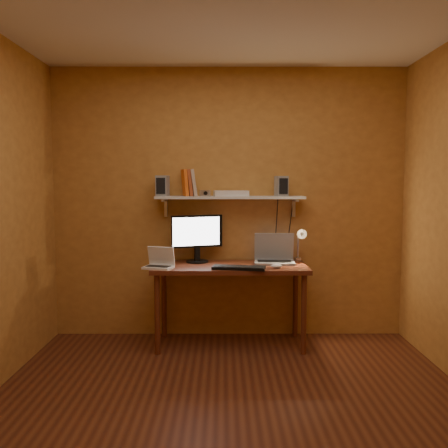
{
  "coord_description": "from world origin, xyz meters",
  "views": [
    {
      "loc": [
        -0.05,
        -3.01,
        1.5
      ],
      "look_at": [
        -0.05,
        1.18,
        1.14
      ],
      "focal_mm": 38.0,
      "sensor_mm": 36.0,
      "label": 1
    }
  ],
  "objects_px": {
    "router": "(231,193)",
    "mouse": "(277,266)",
    "monitor": "(197,236)",
    "laptop": "(274,255)",
    "desk_lamp": "(300,241)",
    "shelf_camera": "(205,193)",
    "desk": "(230,274)",
    "wall_shelf": "(230,198)",
    "speaker_left": "(163,186)",
    "netbook": "(160,262)",
    "speaker_right": "(281,186)",
    "keyboard": "(239,268)"
  },
  "relations": [
    {
      "from": "router",
      "to": "mouse",
      "type": "bearing_deg",
      "value": -41.94
    },
    {
      "from": "monitor",
      "to": "laptop",
      "type": "distance_m",
      "value": 0.75
    },
    {
      "from": "laptop",
      "to": "desk_lamp",
      "type": "height_order",
      "value": "desk_lamp"
    },
    {
      "from": "router",
      "to": "shelf_camera",
      "type": "bearing_deg",
      "value": -168.66
    },
    {
      "from": "desk",
      "to": "desk_lamp",
      "type": "height_order",
      "value": "desk_lamp"
    },
    {
      "from": "wall_shelf",
      "to": "shelf_camera",
      "type": "bearing_deg",
      "value": -167.51
    },
    {
      "from": "speaker_left",
      "to": "router",
      "type": "distance_m",
      "value": 0.65
    },
    {
      "from": "wall_shelf",
      "to": "desk_lamp",
      "type": "xyz_separation_m",
      "value": [
        0.66,
        -0.07,
        -0.4
      ]
    },
    {
      "from": "netbook",
      "to": "desk_lamp",
      "type": "height_order",
      "value": "desk_lamp"
    },
    {
      "from": "desk",
      "to": "desk_lamp",
      "type": "relative_size",
      "value": 3.73
    },
    {
      "from": "router",
      "to": "desk_lamp",
      "type": "bearing_deg",
      "value": -5.7
    },
    {
      "from": "shelf_camera",
      "to": "router",
      "type": "distance_m",
      "value": 0.25
    },
    {
      "from": "desk_lamp",
      "to": "speaker_right",
      "type": "distance_m",
      "value": 0.54
    },
    {
      "from": "wall_shelf",
      "to": "desk_lamp",
      "type": "relative_size",
      "value": 3.73
    },
    {
      "from": "desk",
      "to": "router",
      "type": "relative_size",
      "value": 4.41
    },
    {
      "from": "netbook",
      "to": "speaker_right",
      "type": "distance_m",
      "value": 1.34
    },
    {
      "from": "laptop",
      "to": "speaker_right",
      "type": "xyz_separation_m",
      "value": [
        0.07,
        0.05,
        0.65
      ]
    },
    {
      "from": "keyboard",
      "to": "mouse",
      "type": "height_order",
      "value": "mouse"
    },
    {
      "from": "mouse",
      "to": "router",
      "type": "relative_size",
      "value": 0.32
    },
    {
      "from": "shelf_camera",
      "to": "desk",
      "type": "bearing_deg",
      "value": -31.09
    },
    {
      "from": "speaker_left",
      "to": "router",
      "type": "height_order",
      "value": "speaker_left"
    },
    {
      "from": "wall_shelf",
      "to": "monitor",
      "type": "relative_size",
      "value": 2.94
    },
    {
      "from": "netbook",
      "to": "speaker_right",
      "type": "relative_size",
      "value": 1.52
    },
    {
      "from": "desk_lamp",
      "to": "laptop",
      "type": "bearing_deg",
      "value": 178.25
    },
    {
      "from": "desk",
      "to": "speaker_right",
      "type": "xyz_separation_m",
      "value": [
        0.48,
        0.18,
        0.8
      ]
    },
    {
      "from": "netbook",
      "to": "desk_lamp",
      "type": "xyz_separation_m",
      "value": [
        1.29,
        0.28,
        0.16
      ]
    },
    {
      "from": "laptop",
      "to": "keyboard",
      "type": "xyz_separation_m",
      "value": [
        -0.35,
        -0.35,
        -0.06
      ]
    },
    {
      "from": "speaker_right",
      "to": "mouse",
      "type": "bearing_deg",
      "value": -117.76
    },
    {
      "from": "wall_shelf",
      "to": "speaker_left",
      "type": "xyz_separation_m",
      "value": [
        -0.64,
        -0.0,
        0.11
      ]
    },
    {
      "from": "wall_shelf",
      "to": "shelf_camera",
      "type": "height_order",
      "value": "shelf_camera"
    },
    {
      "from": "monitor",
      "to": "mouse",
      "type": "bearing_deg",
      "value": -43.2
    },
    {
      "from": "monitor",
      "to": "laptop",
      "type": "bearing_deg",
      "value": -20.75
    },
    {
      "from": "desk_lamp",
      "to": "speaker_right",
      "type": "xyz_separation_m",
      "value": [
        -0.18,
        0.05,
        0.51
      ]
    },
    {
      "from": "netbook",
      "to": "shelf_camera",
      "type": "relative_size",
      "value": 2.84
    },
    {
      "from": "desk",
      "to": "speaker_right",
      "type": "height_order",
      "value": "speaker_right"
    },
    {
      "from": "desk",
      "to": "monitor",
      "type": "bearing_deg",
      "value": 154.5
    },
    {
      "from": "monitor",
      "to": "speaker_left",
      "type": "height_order",
      "value": "speaker_left"
    },
    {
      "from": "netbook",
      "to": "shelf_camera",
      "type": "xyz_separation_m",
      "value": [
        0.39,
        0.3,
        0.6
      ]
    },
    {
      "from": "mouse",
      "to": "router",
      "type": "distance_m",
      "value": 0.83
    },
    {
      "from": "speaker_right",
      "to": "laptop",
      "type": "bearing_deg",
      "value": -160.39
    },
    {
      "from": "wall_shelf",
      "to": "desk_lamp",
      "type": "bearing_deg",
      "value": -5.88
    },
    {
      "from": "wall_shelf",
      "to": "netbook",
      "type": "distance_m",
      "value": 0.91
    },
    {
      "from": "desk",
      "to": "speaker_left",
      "type": "bearing_deg",
      "value": 163.1
    },
    {
      "from": "mouse",
      "to": "desk_lamp",
      "type": "xyz_separation_m",
      "value": [
        0.25,
        0.29,
        0.19
      ]
    },
    {
      "from": "wall_shelf",
      "to": "router",
      "type": "relative_size",
      "value": 4.41
    },
    {
      "from": "speaker_right",
      "to": "shelf_camera",
      "type": "relative_size",
      "value": 1.87
    },
    {
      "from": "shelf_camera",
      "to": "desk_lamp",
      "type": "bearing_deg",
      "value": -1.01
    },
    {
      "from": "mouse",
      "to": "speaker_left",
      "type": "height_order",
      "value": "speaker_left"
    },
    {
      "from": "keyboard",
      "to": "mouse",
      "type": "relative_size",
      "value": 4.5
    },
    {
      "from": "wall_shelf",
      "to": "speaker_right",
      "type": "relative_size",
      "value": 7.43
    }
  ]
}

